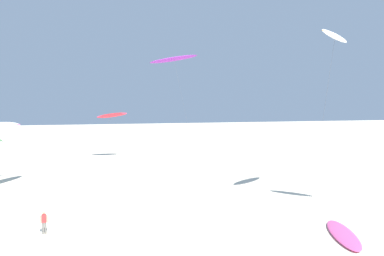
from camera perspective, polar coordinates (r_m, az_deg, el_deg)
flying_kite_1 at (r=53.05m, az=-3.33°, el=12.59°), size 8.38×8.25×18.46m
flying_kite_3 at (r=31.66m, az=24.90°, el=15.09°), size 6.16×3.89×16.46m
flying_kite_4 at (r=55.98m, az=-14.57°, el=2.30°), size 6.48×6.75×8.53m
grounded_kite_0 at (r=26.78m, az=26.13°, el=-17.19°), size 3.58×5.76×0.30m
person_far_watcher at (r=26.81m, az=-25.64°, el=-15.30°), size 0.49×0.27×1.76m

